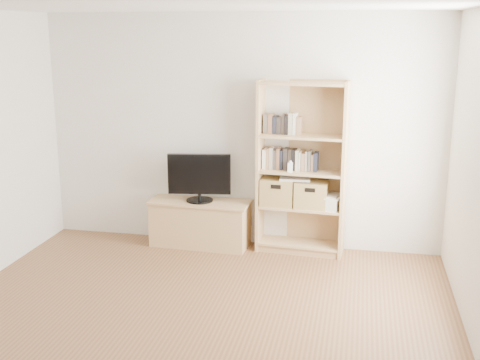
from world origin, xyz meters
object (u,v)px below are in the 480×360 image
(baby_monitor, at_px, (290,167))
(basket_right, at_px, (311,194))
(television, at_px, (199,177))
(laptop, at_px, (295,178))
(bookshelf, at_px, (302,169))
(basket_left, at_px, (278,191))
(tv_stand, at_px, (200,224))

(baby_monitor, distance_m, basket_right, 0.39)
(television, xyz_separation_m, laptop, (1.07, 0.03, 0.04))
(bookshelf, xyz_separation_m, television, (-1.14, -0.04, -0.15))
(basket_left, xyz_separation_m, laptop, (0.19, -0.02, 0.16))
(bookshelf, relative_size, laptop, 5.80)
(tv_stand, xyz_separation_m, television, (-0.00, 0.00, 0.55))
(basket_right, bearing_deg, baby_monitor, -157.90)
(tv_stand, height_order, laptop, laptop)
(basket_left, distance_m, basket_right, 0.37)
(tv_stand, bearing_deg, laptop, 4.50)
(baby_monitor, distance_m, basket_left, 0.35)
(basket_left, bearing_deg, laptop, -3.27)
(television, bearing_deg, laptop, -7.27)
(television, xyz_separation_m, baby_monitor, (1.03, -0.06, 0.18))
(television, relative_size, baby_monitor, 6.83)
(television, bearing_deg, basket_right, -7.85)
(tv_stand, distance_m, baby_monitor, 1.26)
(bookshelf, relative_size, baby_monitor, 18.40)
(basket_left, bearing_deg, television, -174.44)
(basket_left, bearing_deg, basket_right, -1.64)
(tv_stand, height_order, baby_monitor, baby_monitor)
(bookshelf, distance_m, baby_monitor, 0.15)
(television, distance_m, basket_right, 1.26)
(baby_monitor, xyz_separation_m, laptop, (0.05, 0.09, -0.14))
(television, xyz_separation_m, basket_right, (1.26, 0.02, -0.13))
(basket_right, bearing_deg, television, -177.15)
(bookshelf, bearing_deg, basket_right, -2.60)
(laptop, bearing_deg, basket_right, -5.86)
(tv_stand, distance_m, bookshelf, 1.34)
(tv_stand, xyz_separation_m, laptop, (1.07, 0.03, 0.59))
(laptop, bearing_deg, tv_stand, 178.13)
(bookshelf, bearing_deg, tv_stand, -174.14)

